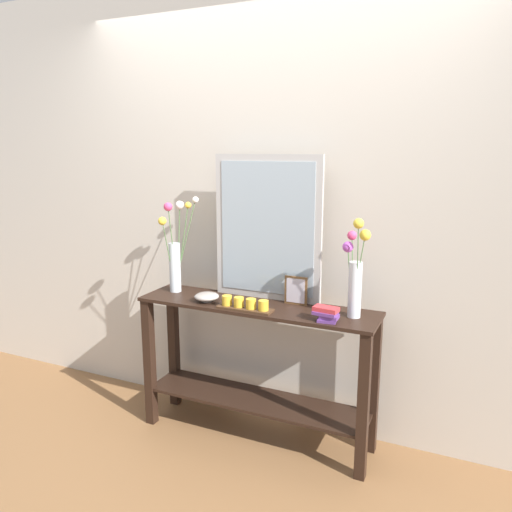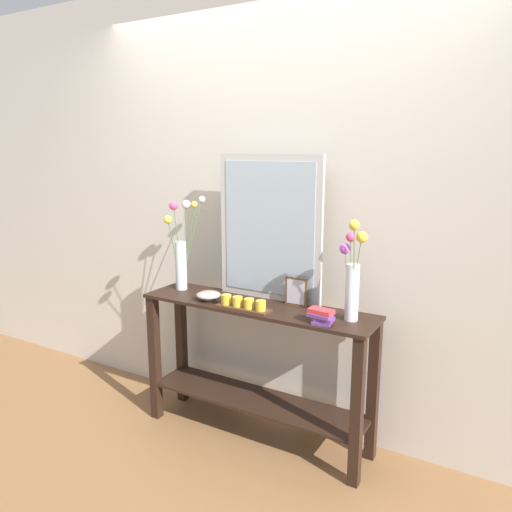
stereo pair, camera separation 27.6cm
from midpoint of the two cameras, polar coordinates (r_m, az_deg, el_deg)
ground_plane at (r=3.19m, az=2.64°, el=-20.08°), size 7.00×6.00×0.02m
wall_back at (r=2.98m, az=5.51°, el=5.55°), size 6.40×0.08×2.70m
console_table at (r=2.95m, az=2.74°, el=-11.60°), size 1.40×0.34×0.83m
mirror_leaning at (r=2.85m, az=4.34°, el=3.16°), size 0.65×0.03×0.84m
tall_vase_left at (r=3.09m, az=-6.06°, el=0.63°), size 0.16×0.24×0.58m
vase_right at (r=2.59m, az=14.03°, el=-2.28°), size 0.14×0.19×0.53m
candle_tray at (r=2.74m, az=1.42°, el=-5.62°), size 0.32×0.09×0.07m
picture_frame_small at (r=2.81m, az=7.44°, el=-4.12°), size 0.13×0.01×0.16m
decorative_bowl at (r=2.90m, az=-2.78°, el=-4.55°), size 0.14×0.14×0.05m
book_stack at (r=2.56m, az=10.65°, el=-6.85°), size 0.13×0.09×0.08m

